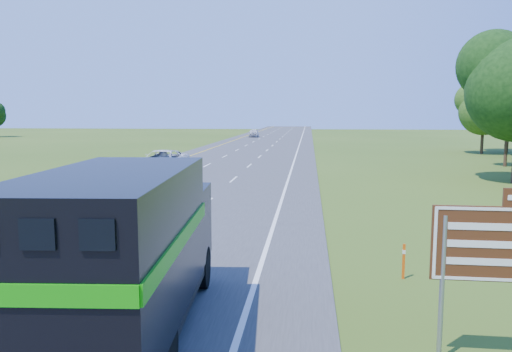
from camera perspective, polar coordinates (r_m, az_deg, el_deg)
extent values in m
cube|color=#38383A|center=(45.65, -2.60, 1.58)|extent=(15.00, 260.00, 0.04)
cube|color=yellow|center=(46.79, -9.28, 1.66)|extent=(0.15, 260.00, 0.01)
cube|color=white|center=(45.15, 4.32, 1.54)|extent=(0.15, 260.00, 0.01)
cylinder|color=black|center=(13.35, -14.94, -9.96)|extent=(0.41, 1.08, 1.05)
cylinder|color=black|center=(12.93, -6.23, -10.32)|extent=(0.41, 1.08, 1.05)
cylinder|color=black|center=(9.34, -23.45, -17.97)|extent=(0.41, 1.08, 1.05)
cube|color=black|center=(10.27, -14.46, -14.55)|extent=(2.86, 7.81, 0.27)
cube|color=black|center=(12.72, -10.87, -5.30)|extent=(2.47, 1.89, 1.82)
cube|color=black|center=(13.47, -10.10, -2.51)|extent=(2.11, 0.21, 0.57)
cube|color=black|center=(9.21, -15.91, -7.63)|extent=(2.80, 5.72, 2.63)
cube|color=#109808|center=(6.68, -23.39, -12.45)|extent=(2.39, 0.22, 0.29)
cube|color=#109808|center=(9.61, -22.90, -6.50)|extent=(0.45, 5.54, 0.29)
cube|color=#109808|center=(8.89, -8.39, -7.09)|extent=(0.45, 5.54, 0.29)
cube|color=black|center=(6.47, -23.72, -6.13)|extent=(0.43, 0.07, 0.38)
cube|color=black|center=(6.20, -17.68, -6.43)|extent=(0.43, 0.07, 0.38)
imported|color=silver|center=(37.99, -10.67, 1.65)|extent=(3.20, 6.22, 1.68)
imported|color=#BABAC1|center=(94.71, -0.27, 4.95)|extent=(2.12, 4.62, 1.53)
cylinder|color=gray|center=(9.67, 20.47, -12.01)|extent=(0.09, 0.09, 2.68)
cube|color=#4B2310|center=(9.63, 24.86, -7.06)|extent=(1.87, 0.09, 1.34)
cube|color=white|center=(9.60, 24.92, -7.10)|extent=(1.78, 0.04, 1.29)
cube|color=#E14C0B|center=(14.19, 16.52, -9.34)|extent=(0.07, 0.04, 0.97)
cube|color=white|center=(14.11, 16.55, -8.32)|extent=(0.08, 0.04, 0.11)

